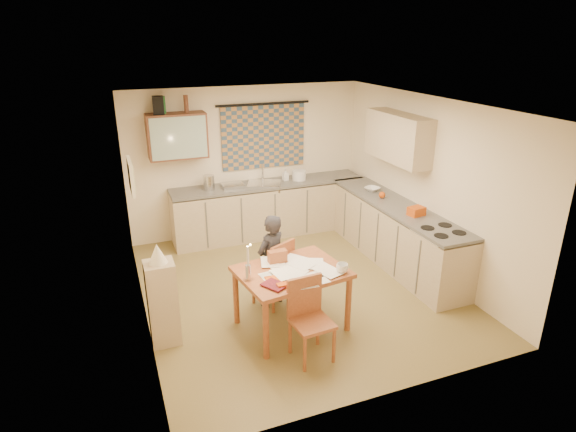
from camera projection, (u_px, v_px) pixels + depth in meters
name	position (u px, v px, depth m)	size (l,w,h in m)	color
floor	(296.00, 288.00, 6.64)	(4.00, 4.50, 0.02)	olive
ceiling	(297.00, 103.00, 5.74)	(4.00, 4.50, 0.02)	white
wall_back	(247.00, 161.00, 8.15)	(4.00, 0.02, 2.50)	#F4E2BF
wall_front	(394.00, 282.00, 4.22)	(4.00, 0.02, 2.50)	#F4E2BF
wall_left	(134.00, 223.00, 5.51)	(0.02, 4.50, 2.50)	#F4E2BF
wall_right	(427.00, 186.00, 6.87)	(0.02, 4.50, 2.50)	#F4E2BF
window_blind	(264.00, 137.00, 8.08)	(1.45, 0.03, 1.05)	#304B65
curtain_rod	(263.00, 104.00, 7.86)	(0.04, 0.04, 1.60)	black
wall_cabinet	(177.00, 136.00, 7.41)	(0.90, 0.34, 0.70)	#572F1F
wall_cabinet_glass	(179.00, 138.00, 7.27)	(0.84, 0.02, 0.64)	#99B2A5
upper_cabinet_right	(398.00, 137.00, 7.07)	(0.34, 1.30, 0.70)	tan
framed_print	(131.00, 176.00, 5.71)	(0.04, 0.50, 0.40)	silver
print_canvas	(133.00, 176.00, 5.72)	(0.01, 0.42, 0.32)	white
counter_back	(269.00, 209.00, 8.27)	(3.30, 0.62, 0.92)	tan
counter_right	(394.00, 234.00, 7.26)	(0.62, 2.95, 0.92)	tan
stove	(439.00, 263.00, 6.33)	(0.59, 0.59, 0.92)	white
sink	(264.00, 186.00, 8.09)	(0.55, 0.45, 0.10)	silver
tap	(263.00, 173.00, 8.19)	(0.03, 0.03, 0.28)	silver
dish_rack	(232.00, 185.00, 7.88)	(0.35, 0.30, 0.06)	silver
kettle	(209.00, 183.00, 7.71)	(0.18, 0.18, 0.24)	silver
mixing_bowl	(299.00, 175.00, 8.26)	(0.24, 0.24, 0.16)	white
soap_bottle	(285.00, 175.00, 8.22)	(0.10, 0.10, 0.20)	white
bowl	(372.00, 189.00, 7.70)	(0.31, 0.31, 0.06)	white
orange_bag	(416.00, 211.00, 6.66)	(0.22, 0.16, 0.12)	#CA4B0C
fruit_orange	(382.00, 195.00, 7.35)	(0.10, 0.10, 0.10)	#CA4B0C
speaker	(158.00, 105.00, 7.16)	(0.16, 0.20, 0.26)	black
bottle_green	(163.00, 105.00, 7.18)	(0.07, 0.07, 0.26)	#195926
bottle_brown	(186.00, 104.00, 7.30)	(0.07, 0.07, 0.26)	#572F1F
dining_table	(291.00, 298.00, 5.64)	(1.31, 1.07, 0.75)	brown
chair_far	(273.00, 284.00, 6.17)	(0.55, 0.55, 0.90)	brown
chair_near	(311.00, 335.00, 5.14)	(0.43, 0.43, 0.90)	brown
person	(271.00, 261.00, 6.03)	(0.53, 0.47, 1.23)	black
shelf_stand	(163.00, 303.00, 5.32)	(0.32, 0.30, 1.00)	tan
lampshade	(157.00, 254.00, 5.10)	(0.20, 0.20, 0.22)	silver
letter_rack	(277.00, 257.00, 5.65)	(0.22, 0.10, 0.16)	brown
mug	(342.00, 268.00, 5.44)	(0.16, 0.16, 0.11)	white
magazine	(269.00, 289.00, 5.09)	(0.30, 0.32, 0.02)	maroon
book	(267.00, 282.00, 5.23)	(0.18, 0.24, 0.02)	#CA4B0C
orange_box	(283.00, 285.00, 5.14)	(0.12, 0.08, 0.04)	#CA4B0C
eyeglasses	(318.00, 277.00, 5.34)	(0.13, 0.04, 0.02)	black
candle_holder	(248.00, 272.00, 5.26)	(0.06, 0.06, 0.18)	silver
candle	(248.00, 256.00, 5.20)	(0.02, 0.02, 0.22)	white
candle_flame	(250.00, 245.00, 5.17)	(0.02, 0.02, 0.02)	#FFCC66
papers	(297.00, 270.00, 5.49)	(0.90, 0.93, 0.02)	white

